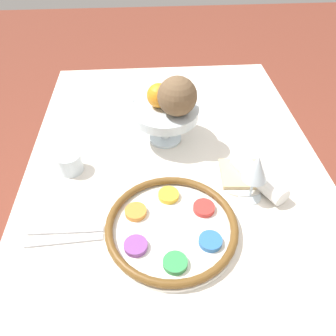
{
  "coord_description": "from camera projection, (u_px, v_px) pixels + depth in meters",
  "views": [
    {
      "loc": [
        -0.56,
        0.07,
        1.41
      ],
      "look_at": [
        0.11,
        0.03,
        0.78
      ],
      "focal_mm": 35.0,
      "sensor_mm": 36.0,
      "label": 1
    }
  ],
  "objects": [
    {
      "name": "seder_plate",
      "position": [
        172.0,
        226.0,
        0.8
      ],
      "size": [
        0.33,
        0.33,
        0.03
      ],
      "color": "white",
      "rests_on": "dining_table"
    },
    {
      "name": "napkin_roll",
      "position": [
        259.0,
        178.0,
        0.91
      ],
      "size": [
        0.19,
        0.13,
        0.05
      ],
      "color": "white",
      "rests_on": "dining_table"
    },
    {
      "name": "orange_fruit",
      "position": [
        159.0,
        95.0,
        0.98
      ],
      "size": [
        0.07,
        0.07,
        0.07
      ],
      "color": "orange",
      "rests_on": "fruit_stand"
    },
    {
      "name": "cup_mid",
      "position": [
        70.0,
        163.0,
        0.95
      ],
      "size": [
        0.07,
        0.07,
        0.06
      ],
      "color": "silver",
      "rests_on": "dining_table"
    },
    {
      "name": "wine_glass",
      "position": [
        256.0,
        170.0,
        0.82
      ],
      "size": [
        0.06,
        0.06,
        0.14
      ],
      "color": "silver",
      "rests_on": "dining_table"
    },
    {
      "name": "fork_left",
      "position": [
        64.0,
        240.0,
        0.79
      ],
      "size": [
        0.03,
        0.19,
        0.01
      ],
      "color": "silver",
      "rests_on": "dining_table"
    },
    {
      "name": "cup_far",
      "position": [
        140.0,
        102.0,
        1.18
      ],
      "size": [
        0.07,
        0.07,
        0.06
      ],
      "color": "silver",
      "rests_on": "dining_table"
    },
    {
      "name": "fork_right",
      "position": [
        66.0,
        230.0,
        0.81
      ],
      "size": [
        0.02,
        0.19,
        0.01
      ],
      "color": "silver",
      "rests_on": "dining_table"
    },
    {
      "name": "dining_table",
      "position": [
        178.0,
        276.0,
        1.12
      ],
      "size": [
        1.59,
        0.88,
        0.74
      ],
      "color": "silver",
      "rests_on": "ground_plane"
    },
    {
      "name": "coconut",
      "position": [
        177.0,
        96.0,
        0.93
      ],
      "size": [
        0.12,
        0.12,
        0.12
      ],
      "color": "brown",
      "rests_on": "fruit_stand"
    },
    {
      "name": "fruit_stand",
      "position": [
        165.0,
        115.0,
        1.01
      ],
      "size": [
        0.21,
        0.21,
        0.12
      ],
      "color": "silver",
      "rests_on": "dining_table"
    },
    {
      "name": "ground_plane",
      "position": [
        176.0,
        319.0,
        1.37
      ],
      "size": [
        8.0,
        8.0,
        0.0
      ],
      "primitive_type": "plane",
      "color": "brown"
    },
    {
      "name": "bread_plate",
      "position": [
        240.0,
        175.0,
        0.94
      ],
      "size": [
        0.16,
        0.16,
        0.02
      ],
      "color": "silver",
      "rests_on": "dining_table"
    }
  ]
}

